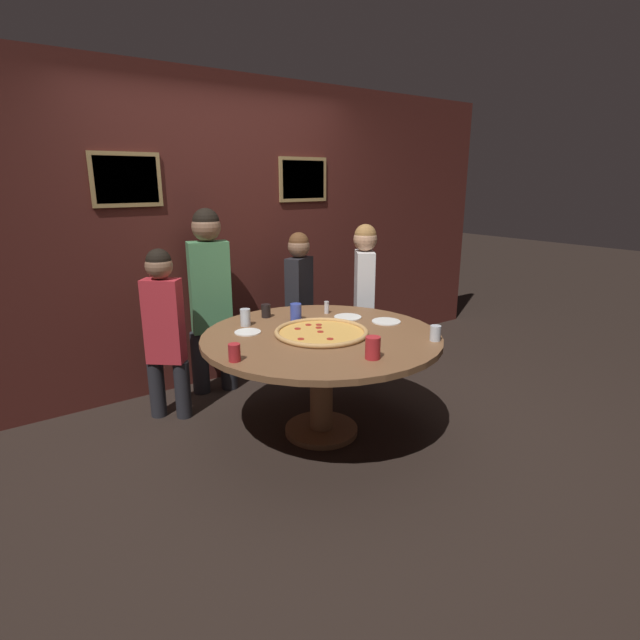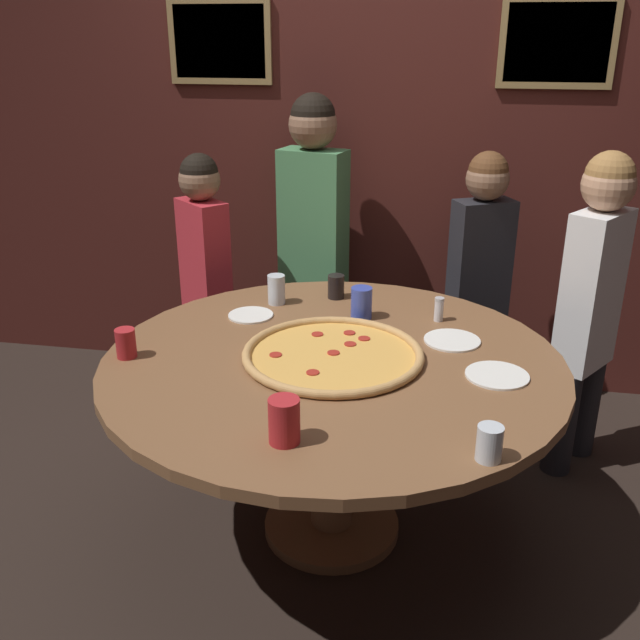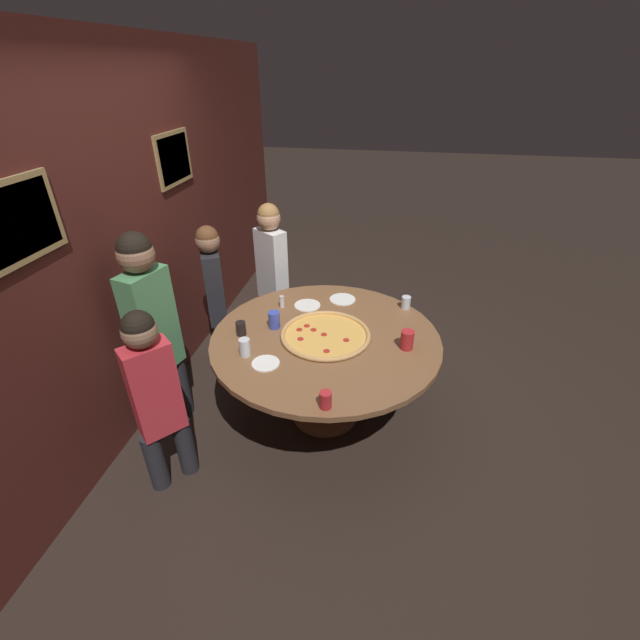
# 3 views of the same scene
# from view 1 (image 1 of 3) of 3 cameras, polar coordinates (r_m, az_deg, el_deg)

# --- Properties ---
(ground_plane) EXTENTS (24.00, 24.00, 0.00)m
(ground_plane) POSITION_cam_1_polar(r_m,az_deg,el_deg) (3.68, 0.15, -12.68)
(ground_plane) COLOR black
(back_wall) EXTENTS (6.40, 0.08, 2.60)m
(back_wall) POSITION_cam_1_polar(r_m,az_deg,el_deg) (4.47, -10.80, 9.77)
(back_wall) COLOR #4C1E19
(back_wall) RESTS_ON ground_plane
(dining_table) EXTENTS (1.63, 1.63, 0.74)m
(dining_table) POSITION_cam_1_polar(r_m,az_deg,el_deg) (3.43, 0.16, -3.62)
(dining_table) COLOR brown
(dining_table) RESTS_ON ground_plane
(giant_pizza) EXTENTS (0.64, 0.64, 0.03)m
(giant_pizza) POSITION_cam_1_polar(r_m,az_deg,el_deg) (3.38, 0.18, -1.41)
(giant_pizza) COLOR #E5A84C
(giant_pizza) RESTS_ON dining_table
(drink_cup_centre_back) EXTENTS (0.07, 0.07, 0.11)m
(drink_cup_centre_back) POSITION_cam_1_polar(r_m,az_deg,el_deg) (2.92, -9.75, -3.69)
(drink_cup_centre_back) COLOR #B22328
(drink_cup_centre_back) RESTS_ON dining_table
(drink_cup_by_shaker) EXTENTS (0.08, 0.08, 0.13)m
(drink_cup_by_shaker) POSITION_cam_1_polar(r_m,az_deg,el_deg) (3.70, -2.78, 0.91)
(drink_cup_by_shaker) COLOR #384CB7
(drink_cup_by_shaker) RESTS_ON dining_table
(drink_cup_far_left) EXTENTS (0.07, 0.07, 0.10)m
(drink_cup_far_left) POSITION_cam_1_polar(r_m,az_deg,el_deg) (3.33, 13.05, -1.47)
(drink_cup_far_left) COLOR silver
(drink_cup_far_left) RESTS_ON dining_table
(drink_cup_beside_pizza) EXTENTS (0.09, 0.09, 0.13)m
(drink_cup_beside_pizza) POSITION_cam_1_polar(r_m,az_deg,el_deg) (2.93, 6.05, -3.18)
(drink_cup_beside_pizza) COLOR #B22328
(drink_cup_beside_pizza) RESTS_ON dining_table
(drink_cup_near_right) EXTENTS (0.07, 0.07, 0.10)m
(drink_cup_near_right) POSITION_cam_1_polar(r_m,az_deg,el_deg) (3.81, -6.19, 1.05)
(drink_cup_near_right) COLOR black
(drink_cup_near_right) RESTS_ON dining_table
(drink_cup_near_left) EXTENTS (0.07, 0.07, 0.12)m
(drink_cup_near_left) POSITION_cam_1_polar(r_m,az_deg,el_deg) (3.60, -8.53, 0.29)
(drink_cup_near_left) COLOR silver
(drink_cup_near_left) RESTS_ON dining_table
(white_plate_far_back) EXTENTS (0.21, 0.21, 0.01)m
(white_plate_far_back) POSITION_cam_1_polar(r_m,az_deg,el_deg) (3.71, 7.57, -0.17)
(white_plate_far_back) COLOR white
(white_plate_far_back) RESTS_ON dining_table
(white_plate_beside_cup) EXTENTS (0.21, 0.21, 0.01)m
(white_plate_beside_cup) POSITION_cam_1_polar(r_m,az_deg,el_deg) (3.80, 3.20, 0.34)
(white_plate_beside_cup) COLOR white
(white_plate_beside_cup) RESTS_ON dining_table
(white_plate_near_front) EXTENTS (0.18, 0.18, 0.01)m
(white_plate_near_front) POSITION_cam_1_polar(r_m,az_deg,el_deg) (3.45, -8.26, -1.38)
(white_plate_near_front) COLOR white
(white_plate_near_front) RESTS_ON dining_table
(condiment_shaker) EXTENTS (0.04, 0.04, 0.10)m
(condiment_shaker) POSITION_cam_1_polar(r_m,az_deg,el_deg) (3.90, 0.76, 1.46)
(condiment_shaker) COLOR silver
(condiment_shaker) RESTS_ON dining_table
(diner_side_right) EXTENTS (0.32, 0.30, 1.29)m
(diner_side_right) POSITION_cam_1_polar(r_m,az_deg,el_deg) (3.81, -17.39, -0.53)
(diner_side_right) COLOR #232328
(diner_side_right) RESTS_ON ground_plane
(diner_far_left) EXTENTS (0.40, 0.24, 1.54)m
(diner_far_left) POSITION_cam_1_polar(r_m,az_deg,el_deg) (4.18, -12.45, 3.24)
(diner_far_left) COLOR #232328
(diner_far_left) RESTS_ON ground_plane
(diner_side_left) EXTENTS (0.30, 0.35, 1.38)m
(diner_side_left) POSITION_cam_1_polar(r_m,az_deg,el_deg) (4.47, 5.05, 3.21)
(diner_side_left) COLOR #232328
(diner_side_left) RESTS_ON ground_plane
(diner_far_right) EXTENTS (0.34, 0.25, 1.31)m
(diner_far_right) POSITION_cam_1_polar(r_m,az_deg,el_deg) (4.51, -2.38, 2.83)
(diner_far_right) COLOR #232328
(diner_far_right) RESTS_ON ground_plane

